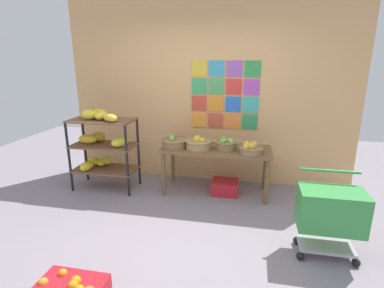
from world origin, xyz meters
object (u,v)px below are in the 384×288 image
(banana_shelf_unit, at_px, (101,142))
(produce_crate_under_table, at_px, (225,187))
(fruit_basket_back_left, at_px, (175,142))
(fruit_basket_back_right, at_px, (251,148))
(display_table, at_px, (216,154))
(fruit_basket_left, at_px, (226,144))
(shopping_cart, at_px, (330,212))
(fruit_basket_right, at_px, (198,143))

(banana_shelf_unit, bearing_deg, produce_crate_under_table, 4.48)
(fruit_basket_back_left, xyz_separation_m, fruit_basket_back_right, (1.08, -0.09, -0.00))
(fruit_basket_back_left, bearing_deg, fruit_basket_back_right, -4.99)
(display_table, xyz_separation_m, fruit_basket_left, (0.14, -0.04, 0.16))
(fruit_basket_back_right, xyz_separation_m, produce_crate_under_table, (-0.34, 0.13, -0.65))
(fruit_basket_back_left, bearing_deg, fruit_basket_left, 1.56)
(fruit_basket_back_right, bearing_deg, display_table, 162.58)
(display_table, height_order, fruit_basket_left, fruit_basket_left)
(fruit_basket_left, bearing_deg, fruit_basket_back_right, -18.75)
(banana_shelf_unit, xyz_separation_m, fruit_basket_back_right, (2.17, 0.01, 0.03))
(produce_crate_under_table, bearing_deg, display_table, 172.62)
(banana_shelf_unit, height_order, fruit_basket_back_right, banana_shelf_unit)
(banana_shelf_unit, height_order, shopping_cart, banana_shelf_unit)
(fruit_basket_left, bearing_deg, produce_crate_under_table, 93.78)
(fruit_basket_right, bearing_deg, display_table, 20.68)
(fruit_basket_back_left, height_order, produce_crate_under_table, fruit_basket_back_left)
(banana_shelf_unit, xyz_separation_m, produce_crate_under_table, (1.83, 0.14, -0.62))
(banana_shelf_unit, bearing_deg, fruit_basket_back_right, 0.29)
(display_table, xyz_separation_m, fruit_basket_back_right, (0.48, -0.15, 0.15))
(shopping_cart, bearing_deg, display_table, 148.23)
(banana_shelf_unit, height_order, display_table, banana_shelf_unit)
(banana_shelf_unit, height_order, fruit_basket_right, banana_shelf_unit)
(fruit_basket_right, bearing_deg, shopping_cart, -37.32)
(banana_shelf_unit, distance_m, display_table, 1.70)
(fruit_basket_right, distance_m, fruit_basket_left, 0.39)
(display_table, xyz_separation_m, shopping_cart, (1.27, -1.24, -0.11))
(fruit_basket_right, height_order, fruit_basket_left, fruit_basket_right)
(fruit_basket_back_left, bearing_deg, fruit_basket_right, -5.58)
(display_table, distance_m, shopping_cart, 1.78)
(produce_crate_under_table, height_order, shopping_cart, shopping_cart)
(display_table, height_order, fruit_basket_back_right, fruit_basket_back_right)
(fruit_basket_left, bearing_deg, shopping_cart, -46.99)
(fruit_basket_back_left, relative_size, fruit_basket_left, 1.33)
(fruit_basket_right, height_order, fruit_basket_back_right, fruit_basket_right)
(fruit_basket_left, distance_m, fruit_basket_back_right, 0.36)
(produce_crate_under_table, bearing_deg, fruit_basket_back_right, -21.38)
(fruit_basket_back_left, distance_m, fruit_basket_back_right, 1.08)
(fruit_basket_back_left, bearing_deg, display_table, 5.44)
(produce_crate_under_table, xyz_separation_m, shopping_cart, (1.13, -1.23, 0.38))
(fruit_basket_back_left, height_order, fruit_basket_left, same)
(display_table, relative_size, fruit_basket_left, 5.11)
(fruit_basket_right, distance_m, shopping_cart, 1.92)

